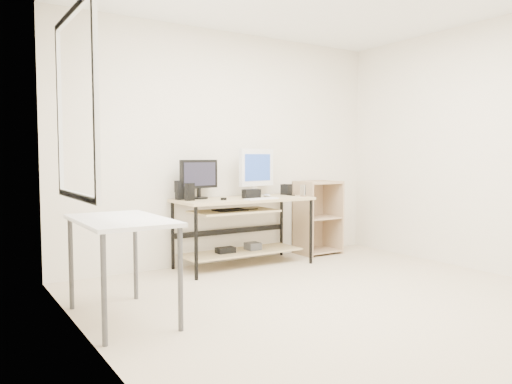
{
  "coord_description": "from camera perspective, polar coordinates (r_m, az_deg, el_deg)",
  "views": [
    {
      "loc": [
        -2.79,
        -2.97,
        1.19
      ],
      "look_at": [
        -0.07,
        1.3,
        0.84
      ],
      "focal_mm": 35.0,
      "sensor_mm": 36.0,
      "label": 1
    }
  ],
  "objects": [
    {
      "name": "center_speaker",
      "position": [
        5.39,
        -0.53,
        -0.2
      ],
      "size": [
        0.2,
        0.1,
        0.1
      ],
      "primitive_type": "cube",
      "rotation": [
        0.0,
        0.0,
        0.04
      ],
      "color": "black",
      "rests_on": "desk"
    },
    {
      "name": "speaker_left",
      "position": [
        5.26,
        -8.63,
        0.25
      ],
      "size": [
        0.1,
        0.1,
        0.2
      ],
      "rotation": [
        0.0,
        0.0,
        -0.04
      ],
      "color": "black",
      "rests_on": "desk"
    },
    {
      "name": "desk",
      "position": [
        5.43,
        -1.69,
        -2.93
      ],
      "size": [
        1.5,
        0.65,
        0.75
      ],
      "color": "tan",
      "rests_on": "ground"
    },
    {
      "name": "speaker_right",
      "position": [
        5.93,
        3.48,
        0.3
      ],
      "size": [
        0.14,
        0.14,
        0.12
      ],
      "primitive_type": "cube",
      "rotation": [
        0.0,
        0.0,
        0.41
      ],
      "color": "black",
      "rests_on": "desk"
    },
    {
      "name": "black_monitor",
      "position": [
        5.34,
        -6.54,
        1.77
      ],
      "size": [
        0.46,
        0.19,
        0.42
      ],
      "rotation": [
        0.0,
        0.0,
        0.15
      ],
      "color": "black",
      "rests_on": "desk"
    },
    {
      "name": "keyboard",
      "position": [
        5.25,
        0.64,
        -0.78
      ],
      "size": [
        0.4,
        0.14,
        0.01
      ],
      "primitive_type": "cube",
      "rotation": [
        0.0,
        0.0,
        0.09
      ],
      "color": "white",
      "rests_on": "desk"
    },
    {
      "name": "coaster",
      "position": [
        5.69,
        5.42,
        -0.47
      ],
      "size": [
        0.09,
        0.09,
        0.01
      ],
      "primitive_type": "cylinder",
      "rotation": [
        0.0,
        0.0,
        -0.17
      ],
      "color": "#9E6D47",
      "rests_on": "desk"
    },
    {
      "name": "white_imac",
      "position": [
        5.69,
        0.07,
        2.67
      ],
      "size": [
        0.5,
        0.16,
        0.54
      ],
      "rotation": [
        0.0,
        0.0,
        0.22
      ],
      "color": "silver",
      "rests_on": "desk"
    },
    {
      "name": "audio_controller",
      "position": [
        5.13,
        -7.59,
        0.01
      ],
      "size": [
        0.1,
        0.08,
        0.18
      ],
      "primitive_type": "cube",
      "rotation": [
        0.0,
        0.0,
        0.24
      ],
      "color": "black",
      "rests_on": "desk"
    },
    {
      "name": "room",
      "position": [
        4.01,
        8.88,
        5.72
      ],
      "size": [
        4.01,
        4.01,
        2.62
      ],
      "color": "beige",
      "rests_on": "ground"
    },
    {
      "name": "drinking_glass",
      "position": [
        5.68,
        5.43,
        0.19
      ],
      "size": [
        0.07,
        0.07,
        0.13
      ],
      "primitive_type": "cylinder",
      "rotation": [
        0.0,
        0.0,
        -0.17
      ],
      "color": "white",
      "rests_on": "coaster"
    },
    {
      "name": "shelf_unit",
      "position": [
        6.25,
        6.86,
        -2.85
      ],
      "size": [
        0.5,
        0.4,
        0.9
      ],
      "color": "tan",
      "rests_on": "ground"
    },
    {
      "name": "volume_puck",
      "position": [
        5.18,
        -3.72,
        -0.78
      ],
      "size": [
        0.08,
        0.08,
        0.03
      ],
      "primitive_type": "cylinder",
      "rotation": [
        0.0,
        0.0,
        0.17
      ],
      "color": "black",
      "rests_on": "desk"
    },
    {
      "name": "side_table",
      "position": [
        3.78,
        -15.15,
        -4.11
      ],
      "size": [
        0.6,
        1.0,
        0.75
      ],
      "color": "white",
      "rests_on": "ground"
    },
    {
      "name": "smartphone",
      "position": [
        5.8,
        4.0,
        -0.36
      ],
      "size": [
        0.07,
        0.11,
        0.01
      ],
      "primitive_type": "cube",
      "rotation": [
        0.0,
        0.0,
        -0.13
      ],
      "color": "black",
      "rests_on": "desk"
    },
    {
      "name": "mouse",
      "position": [
        5.56,
        1.26,
        -0.4
      ],
      "size": [
        0.09,
        0.11,
        0.03
      ],
      "primitive_type": "ellipsoid",
      "rotation": [
        0.0,
        0.0,
        0.25
      ],
      "color": "#B1B1B6",
      "rests_on": "desk"
    }
  ]
}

